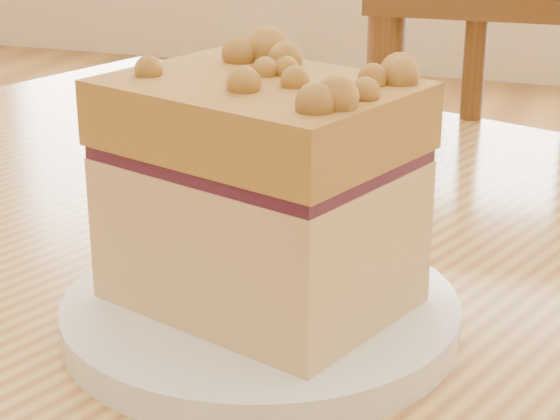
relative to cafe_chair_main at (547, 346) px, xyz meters
name	(u,v)px	position (x,y,z in m)	size (l,w,h in m)	color
cafe_chair_main	(547,346)	(0.00, 0.00, 0.00)	(0.43, 0.43, 0.91)	#5B3319
plate	(261,314)	(-0.12, -0.59, 0.30)	(0.20, 0.20, 0.02)	white
cake_slice	(259,187)	(-0.12, -0.59, 0.37)	(0.16, 0.14, 0.13)	tan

